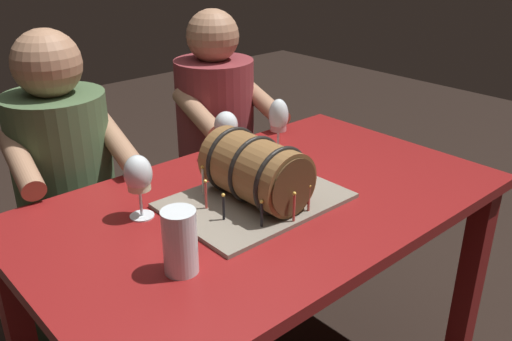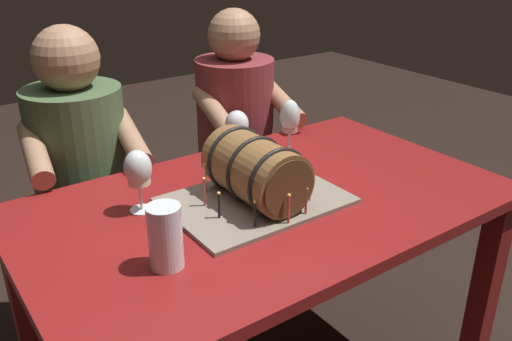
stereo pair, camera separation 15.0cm
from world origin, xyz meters
The scene contains 8 objects.
dining_table centered at (0.00, 0.00, 0.63)m, with size 1.39×0.84×0.74m.
barrel_cake centered at (-0.04, 0.00, 0.83)m, with size 0.49×0.35×0.20m.
wine_glass_empty centered at (0.10, 0.30, 0.86)m, with size 0.08×0.08×0.17m.
wine_glass_white centered at (-0.32, 0.14, 0.86)m, with size 0.08×0.08×0.18m.
wine_glass_rose centered at (0.24, 0.20, 0.87)m, with size 0.07×0.07×0.20m.
beer_pint centered at (-0.39, -0.14, 0.81)m, with size 0.08×0.08×0.15m.
person_seated_left centered at (-0.32, 0.65, 0.54)m, with size 0.41×0.50×1.18m.
person_seated_right centered at (0.32, 0.65, 0.53)m, with size 0.41×0.50×1.18m.
Camera 1 is at (-0.95, -1.02, 1.46)m, focal length 38.08 mm.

